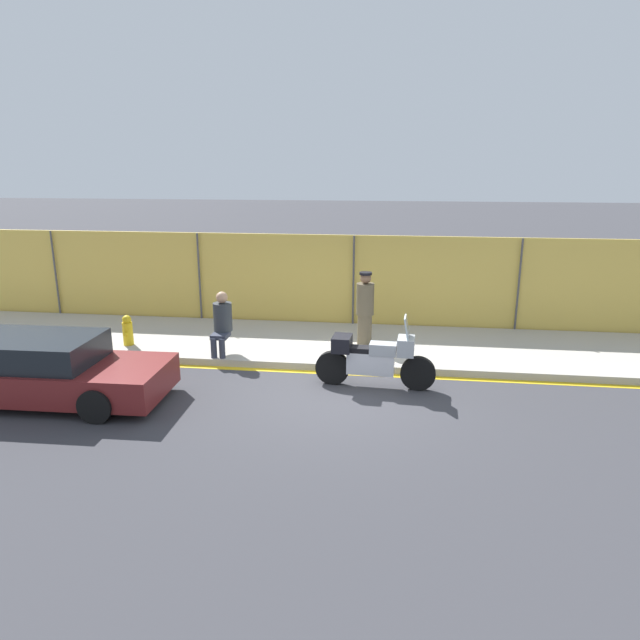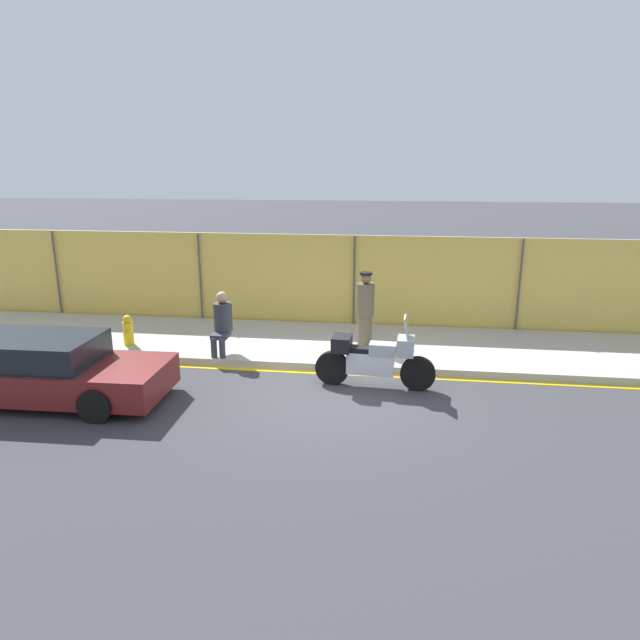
# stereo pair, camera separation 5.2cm
# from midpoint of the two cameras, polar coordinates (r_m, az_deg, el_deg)

# --- Properties ---
(ground_plane) EXTENTS (120.00, 120.00, 0.00)m
(ground_plane) POSITION_cam_midpoint_polar(r_m,az_deg,el_deg) (11.13, 1.44, -7.23)
(ground_plane) COLOR #38383D
(sidewalk) EXTENTS (31.07, 3.31, 0.16)m
(sidewalk) POSITION_cam_midpoint_polar(r_m,az_deg,el_deg) (13.69, 2.67, -2.50)
(sidewalk) COLOR #ADA89E
(sidewalk) RESTS_ON ground_plane
(curb_paint_stripe) EXTENTS (31.07, 0.18, 0.01)m
(curb_paint_stripe) POSITION_cam_midpoint_polar(r_m,az_deg,el_deg) (12.08, 1.96, -5.36)
(curb_paint_stripe) COLOR gold
(curb_paint_stripe) RESTS_ON ground_plane
(storefront_fence) EXTENTS (29.52, 0.17, 2.50)m
(storefront_fence) POSITION_cam_midpoint_polar(r_m,az_deg,el_deg) (15.08, 3.29, 3.76)
(storefront_fence) COLOR gold
(storefront_fence) RESTS_ON ground_plane
(motorcycle) EXTENTS (2.37, 0.59, 1.47)m
(motorcycle) POSITION_cam_midpoint_polar(r_m,az_deg,el_deg) (11.23, 5.27, -3.84)
(motorcycle) COLOR black
(motorcycle) RESTS_ON ground_plane
(officer_standing) EXTENTS (0.41, 0.41, 1.73)m
(officer_standing) POSITION_cam_midpoint_polar(r_m,az_deg,el_deg) (13.23, 4.41, 1.17)
(officer_standing) COLOR brown
(officer_standing) RESTS_ON sidewalk
(person_seated_on_curb) EXTENTS (0.42, 0.72, 1.39)m
(person_seated_on_curb) POSITION_cam_midpoint_polar(r_m,az_deg,el_deg) (12.86, -9.90, 0.04)
(person_seated_on_curb) COLOR #2D3342
(person_seated_on_curb) RESTS_ON sidewalk
(parked_car_left_down_street) EXTENTS (4.72, 1.92, 1.22)m
(parked_car_left_down_street) POSITION_cam_midpoint_polar(r_m,az_deg,el_deg) (11.81, -26.51, -4.48)
(parked_car_left_down_street) COLOR maroon
(parked_car_left_down_street) RESTS_ON ground_plane
(fire_hydrant) EXTENTS (0.23, 0.29, 0.72)m
(fire_hydrant) POSITION_cam_midpoint_polar(r_m,az_deg,el_deg) (14.07, -18.79, -0.99)
(fire_hydrant) COLOR gold
(fire_hydrant) RESTS_ON sidewalk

